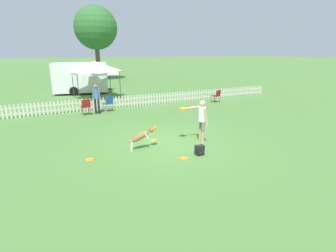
# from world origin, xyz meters

# --- Properties ---
(ground_plane) EXTENTS (240.00, 240.00, 0.00)m
(ground_plane) POSITION_xyz_m (0.00, 0.00, 0.00)
(ground_plane) COLOR #4C7A38
(handler_person) EXTENTS (0.93, 0.75, 1.61)m
(handler_person) POSITION_xyz_m (1.07, -0.39, 1.01)
(handler_person) COLOR tan
(handler_person) RESTS_ON ground_plane
(leaping_dog) EXTENTS (1.20, 0.35, 0.86)m
(leaping_dog) POSITION_xyz_m (-1.21, -0.16, 0.51)
(leaping_dog) COLOR olive
(leaping_dog) RESTS_ON ground_plane
(frisbee_near_handler) EXTENTS (0.26, 0.26, 0.02)m
(frisbee_near_handler) POSITION_xyz_m (-3.07, -0.30, 0.01)
(frisbee_near_handler) COLOR orange
(frisbee_near_handler) RESTS_ON ground_plane
(frisbee_near_dog) EXTENTS (0.26, 0.26, 0.02)m
(frisbee_near_dog) POSITION_xyz_m (-0.49, 0.51, 0.01)
(frisbee_near_dog) COLOR orange
(frisbee_near_dog) RESTS_ON ground_plane
(frisbee_midfield) EXTENTS (0.26, 0.26, 0.02)m
(frisbee_midfield) POSITION_xyz_m (-0.28, -1.55, 0.01)
(frisbee_midfield) COLOR orange
(frisbee_midfield) RESTS_ON ground_plane
(backpack_on_grass) EXTENTS (0.29, 0.23, 0.33)m
(backpack_on_grass) POSITION_xyz_m (0.36, -1.47, 0.16)
(backpack_on_grass) COLOR black
(backpack_on_grass) RESTS_ON ground_plane
(picket_fence) EXTENTS (23.10, 0.04, 0.72)m
(picket_fence) POSITION_xyz_m (-0.00, 6.95, 0.36)
(picket_fence) COLOR beige
(picket_fence) RESTS_ON ground_plane
(folding_chair_blue_left) EXTENTS (0.53, 0.55, 0.92)m
(folding_chair_blue_left) POSITION_xyz_m (-0.80, 6.25, 0.55)
(folding_chair_blue_left) COLOR #333338
(folding_chair_blue_left) RESTS_ON ground_plane
(folding_chair_center) EXTENTS (0.50, 0.52, 0.87)m
(folding_chair_center) POSITION_xyz_m (-2.12, 5.95, 0.52)
(folding_chair_center) COLOR #333338
(folding_chair_center) RESTS_ON ground_plane
(folding_chair_green_right) EXTENTS (0.61, 0.63, 0.83)m
(folding_chair_green_right) POSITION_xyz_m (6.40, 5.86, 0.50)
(folding_chair_green_right) COLOR #333338
(folding_chair_green_right) RESTS_ON ground_plane
(canopy_tent_main) EXTENTS (2.81, 2.81, 2.67)m
(canopy_tent_main) POSITION_xyz_m (-0.62, 10.70, 2.21)
(canopy_tent_main) COLOR #333338
(canopy_tent_main) RESTS_ON ground_plane
(spectator_standing) EXTENTS (0.38, 0.27, 1.63)m
(spectator_standing) POSITION_xyz_m (-1.51, 6.05, 0.99)
(spectator_standing) COLOR black
(spectator_standing) RESTS_ON ground_plane
(equipment_trailer) EXTENTS (5.07, 2.99, 2.43)m
(equipment_trailer) POSITION_xyz_m (-1.16, 13.89, 1.28)
(equipment_trailer) COLOR white
(equipment_trailer) RESTS_ON ground_plane
(tree_left_grove) EXTENTS (4.73, 4.73, 8.14)m
(tree_left_grove) POSITION_xyz_m (2.13, 22.86, 5.73)
(tree_left_grove) COLOR brown
(tree_left_grove) RESTS_ON ground_plane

